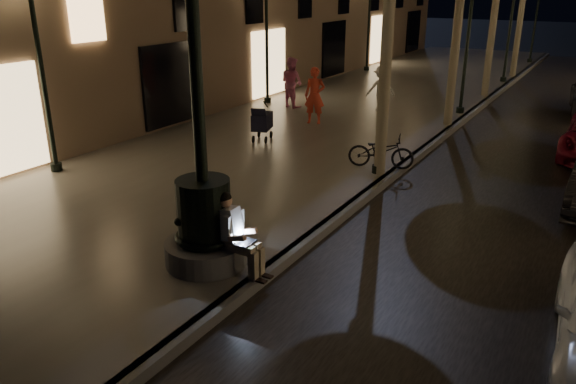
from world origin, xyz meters
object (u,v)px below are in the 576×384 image
Objects in this scene: seated_man_laptop at (235,231)px; pedestrian_pink at (292,82)px; lamp_left_c at (369,12)px; stroller at (262,122)px; lamp_curb_c at (512,16)px; bicycle at (381,151)px; pedestrian_white at (381,89)px; lamp_left_a at (38,49)px; lamp_curb_d at (537,9)px; lamp_left_b at (267,23)px; lamp_curb_b at (469,27)px; pedestrian_red at (315,96)px; lamp_curb_a at (385,49)px; fountain_lamppost at (204,208)px.

pedestrian_pink reaches higher than seated_man_laptop.
stroller is (2.93, -14.90, -2.45)m from lamp_left_c.
lamp_curb_c reaches higher than seated_man_laptop.
bicycle is (-0.01, 6.43, -0.28)m from seated_man_laptop.
pedestrian_white is at bearing -106.35° from lamp_curb_c.
lamp_left_a is (-7.01, 2.00, 2.31)m from seated_man_laptop.
bicycle is at bearing -90.24° from lamp_curb_d.
lamp_left_c is at bearing 180.00° from lamp_curb_c.
lamp_left_a is at bearing -90.00° from lamp_left_b.
pedestrian_pink is 3.35m from pedestrian_white.
lamp_curb_b reaches higher than seated_man_laptop.
lamp_left_a is 2.57× the size of pedestrian_red.
lamp_curb_b is 16.00m from lamp_curb_d.
pedestrian_white is at bearing 10.99° from lamp_left_b.
pedestrian_white is (-2.60, 12.86, 0.10)m from seated_man_laptop.
lamp_curb_a is 8.15m from lamp_left_a.
pedestrian_pink is (1.27, -10.27, -2.10)m from lamp_left_c.
lamp_curb_a reaches higher than stroller.
seated_man_laptop is 7.65m from lamp_left_a.
lamp_left_c is at bearing -65.92° from pedestrian_pink.
stroller is (2.93, 5.10, -2.45)m from lamp_left_a.
seated_man_laptop is 0.29× the size of lamp_left_a.
lamp_curb_c is 9.78m from pedestrian_white.
stroller is at bearing 60.13° from lamp_left_a.
lamp_curb_a is 4.96m from stroller.
lamp_left_a is 1.00× the size of lamp_left_c.
lamp_left_b is 2.93× the size of pedestrian_white.
lamp_curb_a is 17.50m from lamp_left_c.
lamp_curb_a is at bearing 29.40° from lamp_left_a.
lamp_curb_a reaches higher than bicycle.
lamp_left_c reaches higher than seated_man_laptop.
lamp_curb_d is at bearing 88.66° from fountain_lamppost.
lamp_curb_a and lamp_curb_b have the same top height.
lamp_curb_b is 1.00× the size of lamp_left_c.
lamp_curb_d reaches higher than pedestrian_pink.
lamp_curb_a and lamp_curb_d have the same top height.
pedestrian_red is 1.12× the size of bicycle.
lamp_curb_c is 1.00× the size of lamp_left_c.
fountain_lamppost is 4.46× the size of stroller.
stroller is at bearing -78.88° from lamp_left_c.
pedestrian_red reaches higher than seated_man_laptop.
lamp_left_c is 2.56× the size of pedestrian_pink.
pedestrian_white is (3.15, 1.13, -0.12)m from pedestrian_pink.
lamp_curb_c is at bearing 89.77° from seated_man_laptop.
fountain_lamppost reaches higher than stroller.
lamp_curb_b and lamp_left_b have the same top height.
lamp_left_a is 20.00m from lamp_left_c.
lamp_left_c is (-7.10, 8.00, 0.00)m from lamp_curb_b.
lamp_curb_d is 1.00× the size of lamp_left_a.
lamp_curb_a is 1.00× the size of lamp_left_b.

